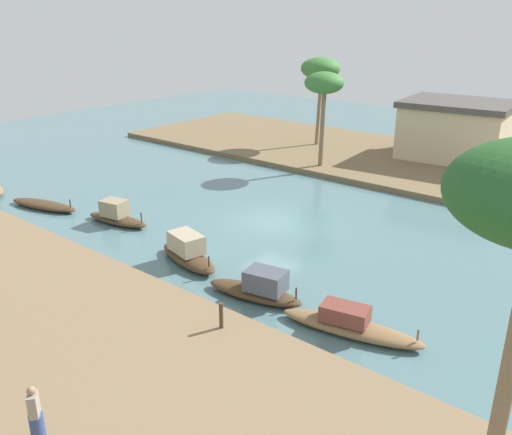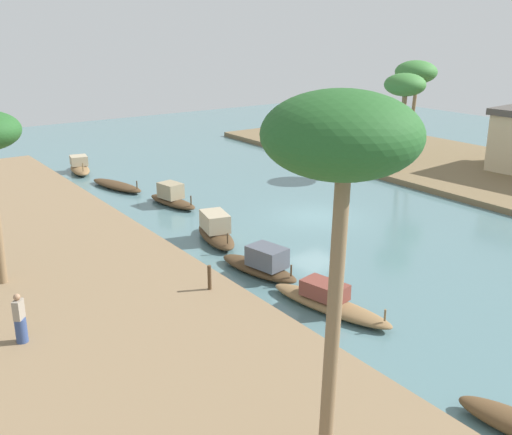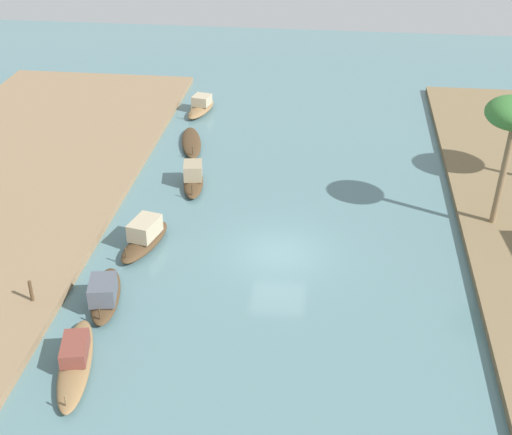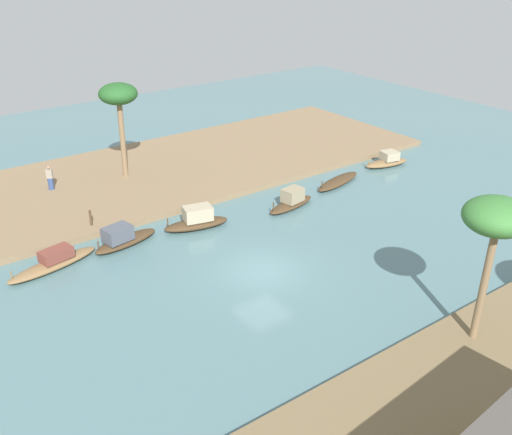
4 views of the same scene
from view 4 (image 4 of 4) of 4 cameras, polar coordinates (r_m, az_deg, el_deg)
river_water at (r=30.21m, az=0.62°, el=-5.09°), size 73.78×73.78×0.00m
riverbank_left at (r=41.77m, az=-11.75°, el=3.58°), size 44.06×13.12×0.35m
sampan_downstream_large at (r=36.93m, az=3.40°, el=1.58°), size 3.78×1.63×1.23m
sampan_upstream_small at (r=34.39m, az=-5.64°, el=-0.27°), size 3.93×2.05×1.33m
sampan_foreground at (r=33.11m, az=-12.51°, el=-1.94°), size 4.02×1.84×1.24m
sampan_with_red_awning at (r=40.87m, az=7.79°, el=3.43°), size 4.57×2.13×0.80m
sampan_open_hull at (r=31.97m, az=-18.62°, el=-4.02°), size 5.04×2.10×0.99m
sampan_with_tall_canopy at (r=44.64m, az=12.33°, el=5.25°), size 3.62×1.79×1.09m
person_on_near_bank at (r=40.76m, az=-18.92°, el=3.42°), size 0.49×0.49×1.58m
mooring_post at (r=35.07m, az=-15.41°, el=-0.03°), size 0.14×0.14×0.92m
palm_tree_left_near at (r=40.37m, az=-12.92°, el=11.07°), size 2.51×2.51×6.32m
palm_tree_right_tall at (r=24.05m, az=21.82°, el=-0.19°), size 2.56×2.56×6.18m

